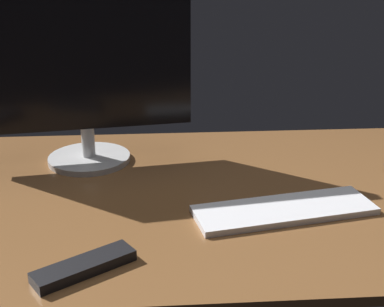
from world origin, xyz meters
TOP-DOWN VIEW (x-y plane):
  - desk at (0.00, 0.00)cm, footprint 140.00×84.00cm
  - monitor at (-24.40, 20.89)cm, footprint 54.17×21.43cm
  - keyboard at (20.33, -11.84)cm, footprint 40.42×19.30cm
  - tv_remote at (-19.85, -31.19)cm, footprint 18.28×14.44cm

SIDE VIEW (x-z plane):
  - desk at x=0.00cm, z-range 0.00..2.00cm
  - keyboard at x=20.33cm, z-range 2.00..3.40cm
  - tv_remote at x=-19.85cm, z-range 2.00..4.02cm
  - monitor at x=-24.40cm, z-range 2.87..45.77cm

